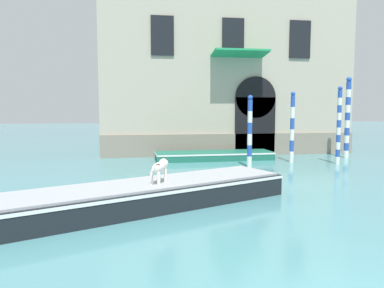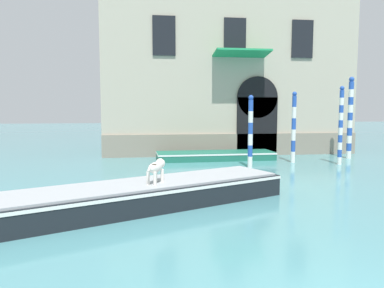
{
  "view_description": "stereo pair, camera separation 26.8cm",
  "coord_description": "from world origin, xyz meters",
  "views": [
    {
      "loc": [
        -3.28,
        -3.31,
        2.74
      ],
      "look_at": [
        -1.01,
        11.88,
        1.2
      ],
      "focal_mm": 35.0,
      "sensor_mm": 36.0,
      "label": 1
    },
    {
      "loc": [
        -3.01,
        -3.35,
        2.74
      ],
      "look_at": [
        -1.01,
        11.88,
        1.2
      ],
      "focal_mm": 35.0,
      "sensor_mm": 36.0,
      "label": 2
    }
  ],
  "objects": [
    {
      "name": "mooring_pole_1",
      "position": [
        1.75,
        12.83,
        1.64
      ],
      "size": [
        0.22,
        0.22,
        3.25
      ],
      "color": "white",
      "rests_on": "ground_plane"
    },
    {
      "name": "mooring_pole_3",
      "position": [
        7.8,
        15.09,
        2.16
      ],
      "size": [
        0.27,
        0.27,
        4.29
      ],
      "color": "white",
      "rests_on": "ground_plane"
    },
    {
      "name": "boat_moored_near_palazzo",
      "position": [
        0.69,
        15.55,
        0.22
      ],
      "size": [
        6.1,
        1.85,
        0.41
      ],
      "rotation": [
        0.0,
        0.0,
        0.02
      ],
      "color": "#1E6651",
      "rests_on": "ground_plane"
    },
    {
      "name": "mooring_pole_0",
      "position": [
        6.24,
        13.21,
        1.86
      ],
      "size": [
        0.21,
        0.21,
        3.7
      ],
      "color": "white",
      "rests_on": "ground_plane"
    },
    {
      "name": "mooring_pole_2",
      "position": [
        4.27,
        14.03,
        1.75
      ],
      "size": [
        0.21,
        0.21,
        3.46
      ],
      "color": "white",
      "rests_on": "ground_plane"
    },
    {
      "name": "dog_on_deck",
      "position": [
        -2.67,
        6.66,
        1.11
      ],
      "size": [
        0.55,
        0.91,
        0.65
      ],
      "rotation": [
        0.0,
        0.0,
        1.13
      ],
      "color": "silver",
      "rests_on": "boat_foreground"
    },
    {
      "name": "boat_foreground",
      "position": [
        -3.03,
        6.74,
        0.36
      ],
      "size": [
        8.46,
        5.22,
        0.68
      ],
      "rotation": [
        0.0,
        0.0,
        0.43
      ],
      "color": "black",
      "rests_on": "ground_plane"
    }
  ]
}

